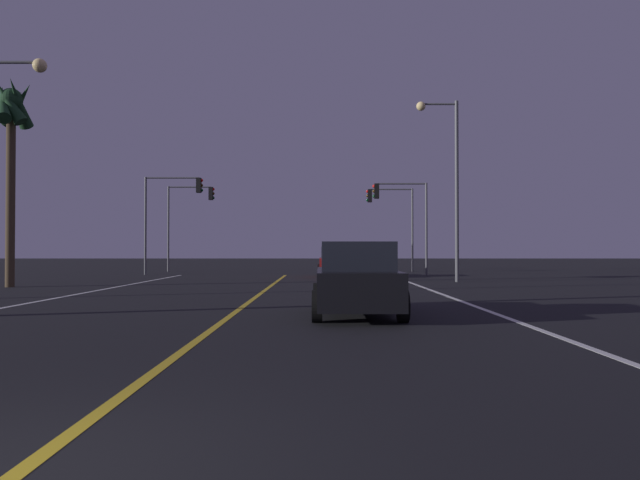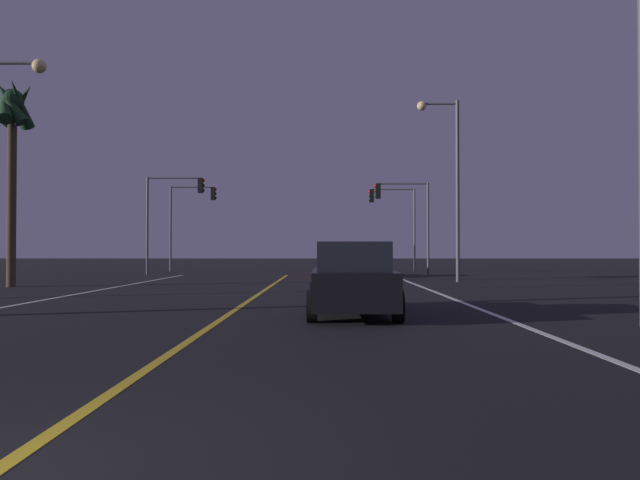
# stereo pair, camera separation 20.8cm
# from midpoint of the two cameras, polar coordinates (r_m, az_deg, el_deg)

# --- Properties ---
(lane_edge_right) EXTENTS (0.16, 37.97, 0.01)m
(lane_edge_right) POSITION_cam_midpoint_polar(r_m,az_deg,el_deg) (17.43, 13.66, -5.90)
(lane_edge_right) COLOR silver
(lane_edge_right) RESTS_ON ground
(lane_edge_left) EXTENTS (0.16, 37.97, 0.01)m
(lane_edge_left) POSITION_cam_midpoint_polar(r_m,az_deg,el_deg) (18.92, -26.44, -5.44)
(lane_edge_left) COLOR silver
(lane_edge_left) RESTS_ON ground
(lane_center_divider) EXTENTS (0.16, 37.97, 0.01)m
(lane_center_divider) POSITION_cam_midpoint_polar(r_m,az_deg,el_deg) (17.09, -7.25, -6.02)
(lane_center_divider) COLOR gold
(lane_center_divider) RESTS_ON ground
(car_lead_same_lane) EXTENTS (2.02, 4.30, 1.70)m
(car_lead_same_lane) POSITION_cam_midpoint_polar(r_m,az_deg,el_deg) (13.96, 3.09, -3.81)
(car_lead_same_lane) COLOR black
(car_lead_same_lane) RESTS_ON ground
(car_ahead_far) EXTENTS (2.02, 4.30, 1.70)m
(car_ahead_far) POSITION_cam_midpoint_polar(r_m,az_deg,el_deg) (33.79, 1.37, -2.11)
(car_ahead_far) COLOR black
(car_ahead_far) RESTS_ON ground
(traffic_light_near_right) EXTENTS (3.33, 0.36, 5.57)m
(traffic_light_near_right) POSITION_cam_midpoint_polar(r_m,az_deg,el_deg) (36.77, 7.54, 3.16)
(traffic_light_near_right) COLOR #4C4C51
(traffic_light_near_right) RESTS_ON ground
(traffic_light_near_left) EXTENTS (3.55, 0.36, 5.92)m
(traffic_light_near_left) POSITION_cam_midpoint_polar(r_m,az_deg,el_deg) (37.58, -13.88, 3.48)
(traffic_light_near_left) COLOR #4C4C51
(traffic_light_near_left) RESTS_ON ground
(traffic_light_far_right) EXTENTS (3.29, 0.36, 5.78)m
(traffic_light_far_right) POSITION_cam_midpoint_polar(r_m,az_deg,el_deg) (42.23, 6.64, 2.83)
(traffic_light_far_right) COLOR #4C4C51
(traffic_light_far_right) RESTS_ON ground
(traffic_light_far_left) EXTENTS (3.29, 0.36, 5.93)m
(traffic_light_far_left) POSITION_cam_midpoint_polar(r_m,az_deg,el_deg) (42.96, -12.28, 2.92)
(traffic_light_far_left) COLOR #4C4C51
(traffic_light_far_left) RESTS_ON ground
(street_lamp_right_near) EXTENTS (2.24, 0.44, 7.98)m
(street_lamp_right_near) POSITION_cam_midpoint_polar(r_m,az_deg,el_deg) (13.71, 26.27, 14.15)
(street_lamp_right_near) COLOR #4C4C51
(street_lamp_right_near) RESTS_ON ground
(street_lamp_right_far) EXTENTS (2.00, 0.44, 8.59)m
(street_lamp_right_far) POSITION_cam_midpoint_polar(r_m,az_deg,el_deg) (29.34, 11.87, 6.66)
(street_lamp_right_far) COLOR #4C4C51
(street_lamp_right_far) RESTS_ON ground
(palm_tree_left_mid) EXTENTS (2.13, 2.14, 8.54)m
(palm_tree_left_mid) POSITION_cam_midpoint_polar(r_m,az_deg,el_deg) (28.17, -27.30, 10.00)
(palm_tree_left_mid) COLOR #473826
(palm_tree_left_mid) RESTS_ON ground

